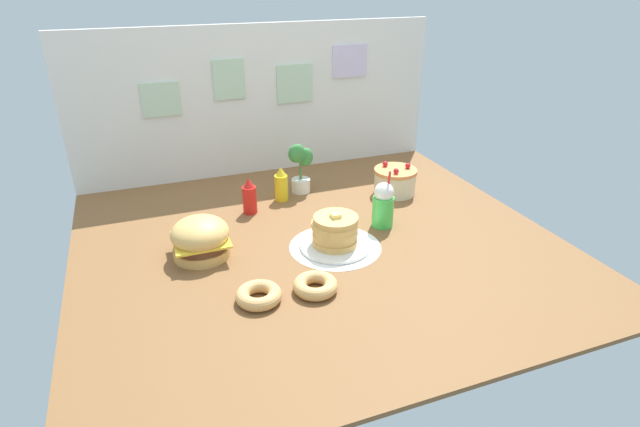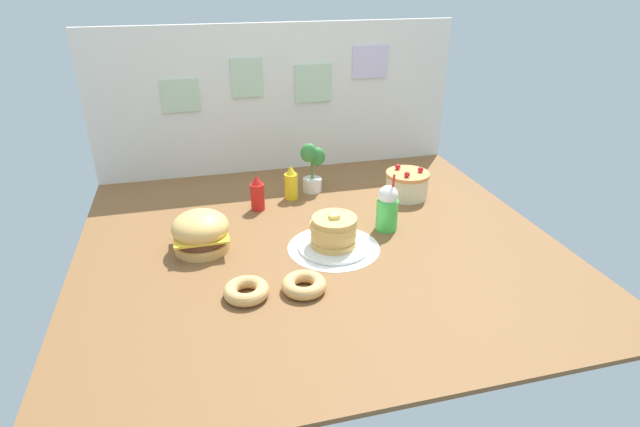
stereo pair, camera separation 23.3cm
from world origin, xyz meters
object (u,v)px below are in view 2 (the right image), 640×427
(layer_cake, at_px, (407,184))
(burger, at_px, (201,232))
(mustard_bottle, at_px, (291,184))
(ketchup_bottle, at_px, (257,194))
(cream_soda_cup, at_px, (387,208))
(potted_plant, at_px, (312,165))
(donut_chocolate, at_px, (304,284))
(pancake_stack, at_px, (334,234))
(donut_pink_glaze, at_px, (246,290))

(layer_cake, bearing_deg, burger, -164.52)
(layer_cake, height_order, mustard_bottle, mustard_bottle)
(ketchup_bottle, height_order, cream_soda_cup, cream_soda_cup)
(potted_plant, bearing_deg, ketchup_bottle, -153.26)
(layer_cake, distance_m, potted_plant, 0.54)
(mustard_bottle, relative_size, cream_soda_cup, 0.67)
(mustard_bottle, bearing_deg, ketchup_bottle, -154.78)
(layer_cake, height_order, donut_chocolate, layer_cake)
(mustard_bottle, bearing_deg, potted_plant, 28.90)
(burger, xyz_separation_m, mustard_bottle, (0.51, 0.45, 0.00))
(pancake_stack, distance_m, ketchup_bottle, 0.57)
(pancake_stack, relative_size, donut_pink_glaze, 1.83)
(pancake_stack, bearing_deg, ketchup_bottle, 119.32)
(layer_cake, height_order, cream_soda_cup, cream_soda_cup)
(layer_cake, distance_m, donut_chocolate, 1.07)
(ketchup_bottle, relative_size, donut_chocolate, 1.08)
(cream_soda_cup, bearing_deg, pancake_stack, -158.83)
(ketchup_bottle, height_order, donut_pink_glaze, ketchup_bottle)
(cream_soda_cup, bearing_deg, donut_pink_glaze, -151.32)
(layer_cake, bearing_deg, donut_pink_glaze, -143.10)
(layer_cake, relative_size, potted_plant, 0.82)
(ketchup_bottle, bearing_deg, burger, -130.72)
(potted_plant, bearing_deg, donut_chocolate, -105.33)
(cream_soda_cup, relative_size, donut_chocolate, 1.61)
(mustard_bottle, bearing_deg, donut_chocolate, -98.24)
(burger, relative_size, donut_pink_glaze, 1.43)
(mustard_bottle, xyz_separation_m, donut_chocolate, (-0.13, -0.89, -0.06))
(donut_pink_glaze, relative_size, donut_chocolate, 1.00)
(ketchup_bottle, relative_size, mustard_bottle, 1.00)
(ketchup_bottle, height_order, donut_chocolate, ketchup_bottle)
(ketchup_bottle, xyz_separation_m, donut_chocolate, (0.07, -0.80, -0.06))
(donut_chocolate, bearing_deg, layer_cake, 44.88)
(layer_cake, xyz_separation_m, ketchup_bottle, (-0.83, 0.04, 0.02))
(burger, relative_size, donut_chocolate, 1.43)
(donut_pink_glaze, bearing_deg, burger, 109.46)
(burger, distance_m, donut_pink_glaze, 0.46)
(donut_chocolate, bearing_deg, cream_soda_cup, 39.38)
(ketchup_bottle, bearing_deg, layer_cake, -2.84)
(mustard_bottle, height_order, donut_chocolate, mustard_bottle)
(pancake_stack, bearing_deg, donut_pink_glaze, -146.65)
(pancake_stack, height_order, potted_plant, potted_plant)
(layer_cake, relative_size, ketchup_bottle, 1.25)
(ketchup_bottle, relative_size, donut_pink_glaze, 1.08)
(burger, distance_m, mustard_bottle, 0.68)
(burger, bearing_deg, ketchup_bottle, 49.28)
(burger, distance_m, pancake_stack, 0.60)
(donut_chocolate, distance_m, potted_plant, 1.01)
(cream_soda_cup, xyz_separation_m, potted_plant, (-0.25, 0.55, 0.04))
(ketchup_bottle, bearing_deg, donut_chocolate, -84.88)
(cream_soda_cup, xyz_separation_m, donut_chocolate, (-0.51, -0.42, -0.08))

